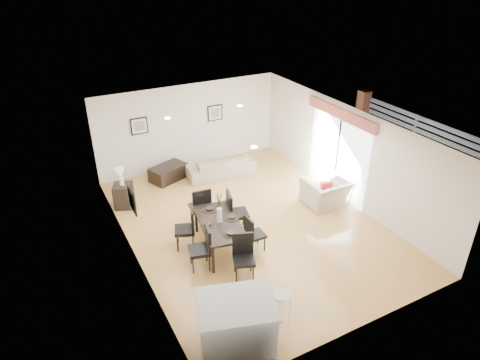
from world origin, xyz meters
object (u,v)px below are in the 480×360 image
dining_chair_enear (253,232)px  dining_chair_head (243,253)px  sofa (221,166)px  bar_stool (282,298)px  dining_table (220,224)px  dining_chair_wfar (188,226)px  dining_chair_wnear (203,246)px  armchair (326,192)px  kitchen_island (237,323)px  side_table (124,196)px  coffee_table (169,173)px  dining_chair_foot (201,205)px  dining_chair_efar (234,210)px

dining_chair_enear → dining_chair_head: (-0.60, -0.66, 0.06)m
sofa → bar_stool: (-1.66, -6.07, 0.33)m
dining_table → dining_chair_head: 1.10m
dining_table → dining_chair_wfar: size_ratio=1.84×
dining_chair_wnear → dining_chair_head: bearing=59.3°
armchair → dining_table: size_ratio=0.62×
armchair → kitchen_island: kitchen_island is taller
dining_chair_wfar → dining_chair_head: bearing=44.3°
side_table → sofa: bearing=7.9°
dining_chair_enear → coffee_table: 4.38m
dining_chair_foot → bar_stool: (-0.01, -3.77, 0.04)m
dining_table → dining_chair_enear: dining_chair_enear is taller
side_table → dining_chair_efar: bearing=-49.3°
dining_chair_wfar → dining_chair_foot: size_ratio=0.95×
dining_chair_head → coffee_table: bearing=110.9°
kitchen_island → bar_stool: bearing=17.4°
dining_table → side_table: (-1.52, 2.94, -0.33)m
dining_chair_efar → dining_chair_foot: dining_chair_efar is taller
sofa → dining_chair_foot: bearing=59.2°
dining_chair_head → bar_stool: dining_chair_head is taller
dining_chair_foot → bar_stool: 3.77m
dining_chair_enear → side_table: bearing=33.2°
dining_table → armchair: bearing=17.0°
dining_chair_wnear → dining_chair_foot: 1.67m
dining_chair_enear → coffee_table: bearing=7.7°
dining_chair_wfar → side_table: (-0.89, 2.53, -0.24)m
side_table → dining_chair_foot: bearing=-50.9°
dining_table → dining_chair_efar: dining_chair_efar is taller
dining_chair_head → kitchen_island: bearing=-100.4°
coffee_table → kitchen_island: 6.67m
sofa → dining_chair_enear: dining_chair_enear is taller
dining_chair_wfar → dining_chair_wnear: bearing=21.0°
dining_chair_enear → dining_table: bearing=55.8°
dining_chair_head → bar_stool: bearing=-70.0°
dining_chair_enear → kitchen_island: bearing=145.5°
armchair → dining_chair_efar: (-2.85, 0.05, 0.23)m
dining_chair_foot → kitchen_island: (-0.95, -3.77, -0.12)m
dining_chair_head → side_table: size_ratio=1.52×
dining_chair_wnear → dining_chair_foot: size_ratio=0.96×
bar_stool → side_table: bearing=105.0°
dining_chair_head → dining_chair_efar: bearing=91.3°
armchair → dining_chair_wfar: 4.09m
dining_chair_head → kitchen_island: 1.87m
sofa → dining_chair_wnear: bearing=64.5°
dining_chair_wnear → bar_stool: (0.60, -2.22, 0.06)m
dining_chair_wnear → kitchen_island: (-0.34, -2.22, -0.10)m
dining_chair_enear → coffee_table: (-0.53, 4.34, -0.29)m
dining_chair_wfar → dining_chair_foot: (0.62, 0.68, 0.03)m
dining_chair_head → kitchen_island: size_ratio=0.63×
dining_table → bar_stool: size_ratio=2.55×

